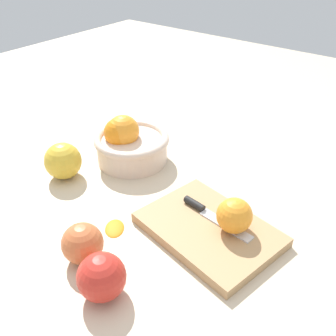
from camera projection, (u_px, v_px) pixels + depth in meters
ground_plane at (166, 210)px, 0.77m from camera, size 2.40×2.40×0.00m
bowl at (129, 143)px, 0.90m from camera, size 0.18×0.18×0.11m
cutting_board at (209, 230)px, 0.70m from camera, size 0.27×0.22×0.02m
orange_on_board at (234, 216)px, 0.67m from camera, size 0.06×0.06×0.06m
knife at (207, 213)px, 0.72m from camera, size 0.16×0.04×0.01m
apple_front_left at (63, 161)px, 0.84m from camera, size 0.08×0.08×0.08m
apple_front_right at (102, 277)px, 0.58m from camera, size 0.08×0.08×0.08m
apple_front_center at (82, 243)px, 0.64m from camera, size 0.07×0.07×0.07m
citrus_peel at (114, 227)px, 0.72m from camera, size 0.06×0.06×0.01m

